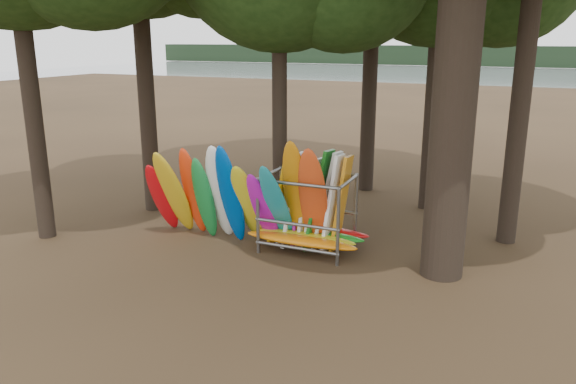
% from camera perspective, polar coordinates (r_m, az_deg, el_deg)
% --- Properties ---
extents(ground, '(120.00, 120.00, 0.00)m').
position_cam_1_polar(ground, '(14.82, -1.61, -6.73)').
color(ground, '#47331E').
rests_on(ground, ground).
extents(lake, '(160.00, 160.00, 0.00)m').
position_cam_1_polar(lake, '(72.87, 19.14, 10.18)').
color(lake, gray).
rests_on(lake, ground).
extents(far_shore, '(160.00, 4.00, 4.00)m').
position_cam_1_polar(far_shore, '(122.61, 21.31, 12.72)').
color(far_shore, black).
rests_on(far_shore, ground).
extents(kayak_row, '(5.40, 1.97, 3.24)m').
position_cam_1_polar(kayak_row, '(15.43, -5.30, -0.64)').
color(kayak_row, red).
rests_on(kayak_row, ground).
extents(storage_rack, '(3.19, 1.56, 2.81)m').
position_cam_1_polar(storage_rack, '(15.11, 2.03, -2.38)').
color(storage_rack, slate).
rests_on(storage_rack, ground).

